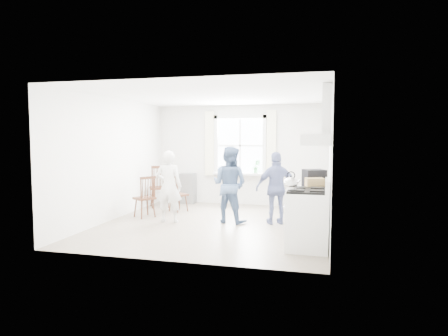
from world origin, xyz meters
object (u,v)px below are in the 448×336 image
person_left (169,186)px  stereo_stack (314,178)px  person_right (277,188)px  gas_stove (308,219)px  windsor_chair_a (160,182)px  windsor_chair_b (175,189)px  person_mid (230,185)px  low_cabinet (313,213)px  windsor_chair_c (147,192)px

person_left → stereo_stack: bearing=163.1°
person_left → person_right: person_left is taller
gas_stove → person_left: 3.18m
windsor_chair_a → windsor_chair_b: windsor_chair_a is taller
windsor_chair_a → person_mid: (2.09, -1.23, 0.14)m
person_left → person_right: bearing=-176.1°
windsor_chair_a → person_right: bearing=-20.6°
person_mid → person_right: size_ratio=1.07×
person_right → windsor_chair_b: bearing=-37.6°
gas_stove → low_cabinet: gas_stove is taller
windsor_chair_a → person_right: 3.27m
windsor_chair_c → person_mid: person_mid is taller
gas_stove → windsor_chair_c: bearing=155.6°
person_right → stereo_stack: bearing=107.0°
windsor_chair_b → windsor_chair_c: 0.87m
windsor_chair_a → person_left: (0.86, -1.53, 0.10)m
person_mid → gas_stove: bearing=150.5°
gas_stove → windsor_chair_b: gas_stove is taller
stereo_stack → person_left: 3.03m
windsor_chair_b → person_mid: person_mid is taller
windsor_chair_a → windsor_chair_b: (0.58, -0.45, -0.12)m
stereo_stack → windsor_chair_c: (-3.60, 0.87, -0.49)m
low_cabinet → stereo_stack: size_ratio=2.03×
windsor_chair_a → person_mid: person_mid is taller
windsor_chair_a → person_left: 1.76m
stereo_stack → windsor_chair_a: (-3.82, 2.10, -0.40)m
low_cabinet → person_right: person_right is taller
low_cabinet → person_left: person_left is taller
person_left → gas_stove: bearing=149.7°
stereo_stack → windsor_chair_a: stereo_stack is taller
person_mid → stereo_stack: bearing=167.9°
windsor_chair_b → person_right: bearing=-15.8°
windsor_chair_b → low_cabinet: bearing=-27.5°
windsor_chair_b → windsor_chair_c: (-0.36, -0.79, 0.03)m
stereo_stack → person_right: person_right is taller
person_mid → person_right: (0.97, 0.08, -0.05)m
low_cabinet → windsor_chair_b: bearing=152.5°
windsor_chair_b → windsor_chair_a: bearing=142.4°
stereo_stack → person_mid: 1.95m
person_left → person_mid: 1.26m
windsor_chair_b → person_right: size_ratio=0.60×
windsor_chair_c → windsor_chair_b: bearing=65.2°
person_mid → person_right: bearing=-160.5°
gas_stove → stereo_stack: 0.94m
gas_stove → person_mid: person_mid is taller
low_cabinet → person_right: bearing=127.7°
windsor_chair_a → person_right: person_right is taller
windsor_chair_a → person_mid: 2.43m
windsor_chair_c → person_mid: bearing=0.0°
windsor_chair_b → windsor_chair_c: size_ratio=0.95×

